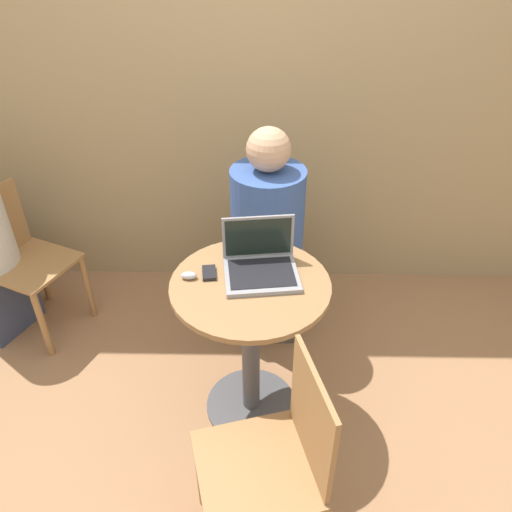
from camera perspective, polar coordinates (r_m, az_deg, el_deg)
The scene contains 9 objects.
ground_plane at distance 2.60m, azimuth -0.54°, elevation -16.71°, with size 12.00×12.00×0.00m, color #9E704C.
back_wall at distance 2.83m, azimuth -0.11°, elevation 19.90°, with size 7.00×0.05×2.60m.
round_table at distance 2.21m, azimuth -0.61°, elevation -8.32°, with size 0.67×0.67×0.78m.
laptop at distance 2.08m, azimuth 0.51°, elevation -0.87°, with size 0.33×0.29×0.22m.
cell_phone at distance 2.09m, azimuth -5.38°, elevation -1.93°, with size 0.07×0.10×0.02m.
computer_mouse at distance 2.08m, azimuth -7.68°, elevation -2.22°, with size 0.07×0.04×0.03m.
chair_empty at distance 1.88m, azimuth 2.08°, elevation -22.59°, with size 0.49×0.49×0.87m.
person_seated at distance 2.71m, azimuth 1.18°, elevation 0.56°, with size 0.38×0.58×1.23m.
chair_background at distance 3.02m, azimuth -25.08°, elevation -0.55°, with size 0.53×0.53×0.84m.
Camera 1 is at (0.05, -1.60, 2.05)m, focal length 35.00 mm.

